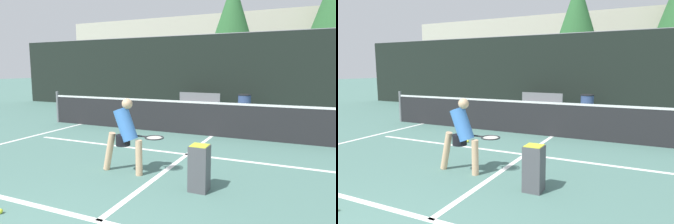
{
  "view_description": "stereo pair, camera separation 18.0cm",
  "coord_description": "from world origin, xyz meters",
  "views": [
    {
      "loc": [
        2.15,
        -0.97,
        1.83
      ],
      "look_at": [
        -0.32,
        4.64,
        0.95
      ],
      "focal_mm": 32.0,
      "sensor_mm": 36.0,
      "label": 1
    },
    {
      "loc": [
        2.32,
        -0.9,
        1.83
      ],
      "look_at": [
        -0.32,
        4.64,
        0.95
      ],
      "focal_mm": 32.0,
      "sensor_mm": 36.0,
      "label": 2
    }
  ],
  "objects": [
    {
      "name": "ball_hopper",
      "position": [
        0.83,
        3.19,
        0.37
      ],
      "size": [
        0.28,
        0.28,
        0.71
      ],
      "color": "#4C4C51",
      "rests_on": "ground"
    },
    {
      "name": "court_sideline_left",
      "position": [
        -4.51,
        4.35,
        0.0
      ],
      "size": [
        0.1,
        6.1,
        0.01
      ],
      "primitive_type": "cube",
      "color": "white",
      "rests_on": "ground"
    },
    {
      "name": "trash_bin",
      "position": [
        0.18,
        10.93,
        0.43
      ],
      "size": [
        0.52,
        0.52,
        0.86
      ],
      "color": "#384C7F",
      "rests_on": "ground"
    },
    {
      "name": "tennis_ball_scattered_5",
      "position": [
        -1.72,
        5.32,
        0.03
      ],
      "size": [
        0.07,
        0.07,
        0.07
      ],
      "primitive_type": "sphere",
      "color": "#D1E033",
      "rests_on": "ground"
    },
    {
      "name": "building_far",
      "position": [
        0.0,
        23.84,
        3.07
      ],
      "size": [
        36.0,
        2.4,
        6.15
      ],
      "primitive_type": "cube",
      "color": "beige",
      "rests_on": "ground"
    },
    {
      "name": "court_service_line",
      "position": [
        0.0,
        4.94,
        0.0
      ],
      "size": [
        8.25,
        0.1,
        0.01
      ],
      "primitive_type": "cube",
      "color": "white",
      "rests_on": "ground"
    },
    {
      "name": "parked_car",
      "position": [
        1.73,
        15.98,
        0.6
      ],
      "size": [
        1.72,
        4.52,
        1.41
      ],
      "color": "black",
      "rests_on": "ground"
    },
    {
      "name": "court_baseline_near",
      "position": [
        0.0,
        1.8,
        0.0
      ],
      "size": [
        11.0,
        0.1,
        0.01
      ],
      "primitive_type": "cube",
      "color": "white",
      "rests_on": "ground"
    },
    {
      "name": "net",
      "position": [
        0.0,
        6.9,
        0.51
      ],
      "size": [
        11.09,
        0.09,
        1.07
      ],
      "color": "slate",
      "rests_on": "ground"
    },
    {
      "name": "tennis_ball_scattered_1",
      "position": [
        0.18,
        5.19,
        0.03
      ],
      "size": [
        0.07,
        0.07,
        0.07
      ],
      "primitive_type": "sphere",
      "color": "#D1E033",
      "rests_on": "ground"
    },
    {
      "name": "fence_back",
      "position": [
        0.0,
        11.67,
        1.65
      ],
      "size": [
        24.0,
        0.06,
        3.32
      ],
      "color": "black",
      "rests_on": "ground"
    },
    {
      "name": "player_practicing",
      "position": [
        -0.59,
        3.42,
        0.72
      ],
      "size": [
        1.13,
        0.51,
        1.34
      ],
      "rotation": [
        0.0,
        0.0,
        -0.03
      ],
      "color": "#DBAD84",
      "rests_on": "ground"
    },
    {
      "name": "tennis_ball_scattered_0",
      "position": [
        -1.26,
        1.45,
        0.03
      ],
      "size": [
        0.07,
        0.07,
        0.07
      ],
      "primitive_type": "sphere",
      "color": "#D1E033",
      "rests_on": "ground"
    },
    {
      "name": "courtside_bench",
      "position": [
        -1.67,
        10.81,
        0.47
      ],
      "size": [
        1.8,
        0.46,
        0.86
      ],
      "rotation": [
        0.0,
        0.0,
        -0.05
      ],
      "color": "slate",
      "rests_on": "ground"
    },
    {
      "name": "tree_west",
      "position": [
        -1.97,
        18.39,
        5.24
      ],
      "size": [
        2.79,
        2.79,
        7.43
      ],
      "color": "brown",
      "rests_on": "ground"
    },
    {
      "name": "court_center_mark",
      "position": [
        0.0,
        4.35,
        0.0
      ],
      "size": [
        0.1,
        5.1,
        0.01
      ],
      "primitive_type": "cube",
      "color": "white",
      "rests_on": "ground"
    }
  ]
}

